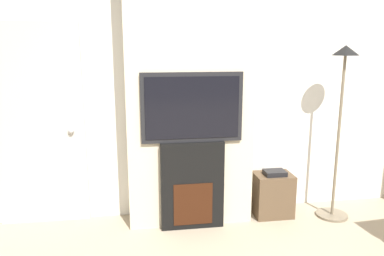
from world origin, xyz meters
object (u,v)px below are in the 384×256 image
at_px(fireplace, 192,185).
at_px(television, 192,107).
at_px(media_stand, 273,194).
at_px(floor_lamp, 341,105).

relative_size(fireplace, television, 0.91).
bearing_deg(media_stand, floor_lamp, -11.55).
height_order(fireplace, floor_lamp, floor_lamp).
relative_size(floor_lamp, media_stand, 3.51).
height_order(television, media_stand, television).
xyz_separation_m(fireplace, television, (0.00, -0.00, 0.78)).
height_order(fireplace, media_stand, fireplace).
xyz_separation_m(fireplace, media_stand, (0.90, 0.12, -0.20)).
relative_size(fireplace, floor_lamp, 0.49).
xyz_separation_m(fireplace, floor_lamp, (1.53, -0.01, 0.77)).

